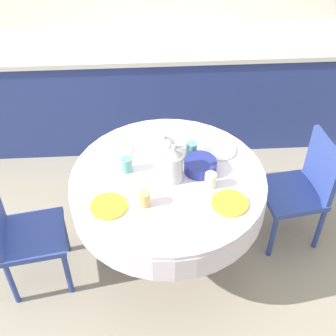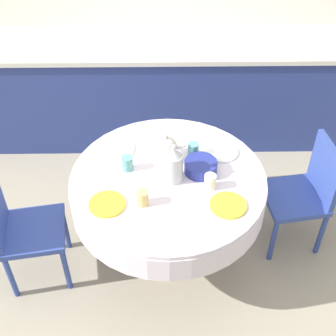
# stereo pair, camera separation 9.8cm
# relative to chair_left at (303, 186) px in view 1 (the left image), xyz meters

# --- Properties ---
(ground_plane) EXTENTS (12.00, 12.00, 0.00)m
(ground_plane) POSITION_rel_chair_left_xyz_m (-0.95, -0.15, -0.48)
(ground_plane) COLOR #9E937F
(kitchen_counter) EXTENTS (3.24, 0.64, 0.93)m
(kitchen_counter) POSITION_rel_chair_left_xyz_m (-0.95, 1.27, -0.01)
(kitchen_counter) COLOR navy
(kitchen_counter) RESTS_ON ground_plane
(dining_table) EXTENTS (1.24, 1.24, 0.75)m
(dining_table) POSITION_rel_chair_left_xyz_m (-0.95, -0.15, 0.15)
(dining_table) COLOR tan
(dining_table) RESTS_ON ground_plane
(chair_left) EXTENTS (0.46, 0.46, 0.85)m
(chair_left) POSITION_rel_chair_left_xyz_m (0.00, 0.00, 0.00)
(chair_left) COLOR #2D428E
(chair_left) RESTS_ON ground_plane
(chair_right) EXTENTS (0.46, 0.46, 0.85)m
(chair_right) POSITION_rel_chair_left_xyz_m (-1.89, -0.30, 0.00)
(chair_right) COLOR #2D428E
(chair_right) RESTS_ON ground_plane
(plate_near_left) EXTENTS (0.22, 0.22, 0.01)m
(plate_near_left) POSITION_rel_chair_left_xyz_m (-1.31, -0.38, 0.28)
(plate_near_left) COLOR yellow
(plate_near_left) RESTS_ON dining_table
(cup_near_left) EXTENTS (0.07, 0.07, 0.10)m
(cup_near_left) POSITION_rel_chair_left_xyz_m (-1.10, -0.37, 0.32)
(cup_near_left) COLOR #DBB766
(cup_near_left) RESTS_ON dining_table
(plate_near_right) EXTENTS (0.22, 0.22, 0.01)m
(plate_near_right) POSITION_rel_chair_left_xyz_m (-0.60, -0.39, 0.28)
(plate_near_right) COLOR yellow
(plate_near_right) RESTS_ON dining_table
(cup_near_right) EXTENTS (0.07, 0.07, 0.10)m
(cup_near_right) POSITION_rel_chair_left_xyz_m (-0.69, -0.24, 0.32)
(cup_near_right) COLOR white
(cup_near_right) RESTS_ON dining_table
(plate_far_left) EXTENTS (0.22, 0.22, 0.01)m
(plate_far_left) POSITION_rel_chair_left_xyz_m (-1.27, 0.12, 0.28)
(plate_far_left) COLOR white
(plate_far_left) RESTS_ON dining_table
(cup_far_left) EXTENTS (0.07, 0.07, 0.10)m
(cup_far_left) POSITION_rel_chair_left_xyz_m (-1.20, -0.06, 0.32)
(cup_far_left) COLOR #5BA39E
(cup_far_left) RESTS_ON dining_table
(plate_far_right) EXTENTS (0.22, 0.22, 0.01)m
(plate_far_right) POSITION_rel_chair_left_xyz_m (-0.59, 0.09, 0.28)
(plate_far_right) COLOR white
(plate_far_right) RESTS_ON dining_table
(cup_far_right) EXTENTS (0.07, 0.07, 0.10)m
(cup_far_right) POSITION_rel_chair_left_xyz_m (-0.78, 0.06, 0.32)
(cup_far_right) COLOR #5BA39E
(cup_far_right) RESTS_ON dining_table
(coffee_carafe) EXTENTS (0.11, 0.11, 0.28)m
(coffee_carafe) POSITION_rel_chair_left_xyz_m (-0.91, -0.17, 0.39)
(coffee_carafe) COLOR #B2B2B7
(coffee_carafe) RESTS_ON dining_table
(teapot) EXTENTS (0.21, 0.15, 0.20)m
(teapot) POSITION_rel_chair_left_xyz_m (-0.96, 0.04, 0.36)
(teapot) COLOR silver
(teapot) RESTS_ON dining_table
(fruit_bowl) EXTENTS (0.21, 0.21, 0.07)m
(fruit_bowl) POSITION_rel_chair_left_xyz_m (-0.74, -0.09, 0.31)
(fruit_bowl) COLOR navy
(fruit_bowl) RESTS_ON dining_table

